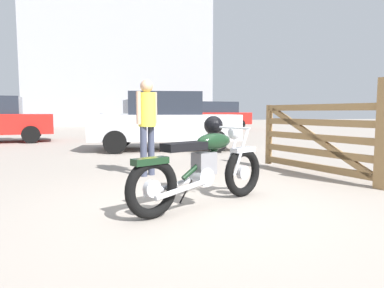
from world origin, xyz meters
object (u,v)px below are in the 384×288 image
(vintage_motorcycle, at_px, (205,164))
(bystander, at_px, (147,117))
(red_hatchback_near, at_px, (146,117))
(dark_sedan_left, at_px, (165,121))
(timber_gate, at_px, (330,136))
(pale_sedan_back, at_px, (211,114))

(vintage_motorcycle, relative_size, bystander, 1.15)
(red_hatchback_near, height_order, dark_sedan_left, same)
(bystander, relative_size, red_hatchback_near, 0.38)
(vintage_motorcycle, distance_m, dark_sedan_left, 6.07)
(dark_sedan_left, bearing_deg, bystander, -95.53)
(bystander, distance_m, dark_sedan_left, 4.11)
(timber_gate, height_order, bystander, bystander)
(timber_gate, height_order, pale_sedan_back, pale_sedan_back)
(timber_gate, distance_m, pale_sedan_back, 16.19)
(red_hatchback_near, height_order, pale_sedan_back, pale_sedan_back)
(vintage_motorcycle, height_order, red_hatchback_near, red_hatchback_near)
(bystander, height_order, pale_sedan_back, pale_sedan_back)
(timber_gate, relative_size, bystander, 1.50)
(red_hatchback_near, bearing_deg, bystander, 77.98)
(timber_gate, xyz_separation_m, red_hatchback_near, (-1.56, 11.62, 0.13))
(timber_gate, bearing_deg, pale_sedan_back, -25.83)
(timber_gate, bearing_deg, vintage_motorcycle, 98.02)
(vintage_motorcycle, bearing_deg, bystander, 74.94)
(red_hatchback_near, relative_size, pale_sedan_back, 0.90)
(timber_gate, distance_m, dark_sedan_left, 5.32)
(timber_gate, height_order, dark_sedan_left, dark_sedan_left)
(vintage_motorcycle, bearing_deg, timber_gate, -3.50)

